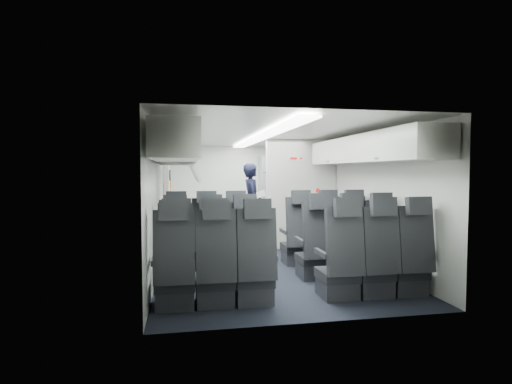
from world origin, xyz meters
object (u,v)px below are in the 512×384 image
object	(u,v)px
flight_attendant	(252,202)
seat_row_front	(266,241)
seat_row_rear	(298,268)
boarding_door	(167,199)
seat_row_mid	(280,252)
galley_unit	(277,195)
carry_on_bag	(179,152)

from	to	relation	value
flight_attendant	seat_row_front	bearing A→B (deg)	177.31
seat_row_front	seat_row_rear	distance (m)	1.80
seat_row_front	boarding_door	xyz separation A→B (m)	(-1.64, 2.09, 0.55)
flight_attendant	seat_row_rear	bearing A→B (deg)	179.01
seat_row_mid	boarding_door	world-z (taller)	boarding_door
seat_row_mid	seat_row_front	bearing A→B (deg)	90.00
seat_row_mid	boarding_door	size ratio (longest dim) A/B	1.79
galley_unit	boarding_door	distance (m)	2.84
galley_unit	flight_attendant	distance (m)	1.27
seat_row_front	galley_unit	xyz separation A→B (m)	(0.95, 3.25, 0.55)
seat_row_mid	galley_unit	bearing A→B (deg)	77.12
seat_row_rear	flight_attendant	bearing A→B (deg)	87.85
seat_row_mid	flight_attendant	size ratio (longest dim) A/B	1.96
carry_on_bag	galley_unit	bearing A→B (deg)	52.32
seat_row_rear	flight_attendant	size ratio (longest dim) A/B	1.96
galley_unit	carry_on_bag	world-z (taller)	carry_on_bag
boarding_door	flight_attendant	world-z (taller)	boarding_door
seat_row_rear	galley_unit	xyz separation A→B (m)	(0.95, 5.05, 0.55)
seat_row_front	carry_on_bag	xyz separation A→B (m)	(-1.37, -0.08, 1.42)
seat_row_mid	seat_row_rear	xyz separation A→B (m)	(0.00, -0.90, 0.00)
seat_row_rear	galley_unit	bearing A→B (deg)	79.35
flight_attendant	boarding_door	bearing A→B (deg)	97.21
seat_row_rear	boarding_door	bearing A→B (deg)	112.87
galley_unit	seat_row_rear	bearing A→B (deg)	-100.65
galley_unit	flight_attendant	world-z (taller)	galley_unit
seat_row_rear	seat_row_front	bearing A→B (deg)	90.00
seat_row_mid	seat_row_rear	size ratio (longest dim) A/B	1.00
boarding_door	flight_attendant	xyz separation A→B (m)	(1.79, 0.19, -0.10)
seat_row_mid	seat_row_rear	bearing A→B (deg)	-90.00
seat_row_rear	galley_unit	world-z (taller)	galley_unit
seat_row_front	carry_on_bag	world-z (taller)	carry_on_bag
seat_row_mid	seat_row_rear	world-z (taller)	same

